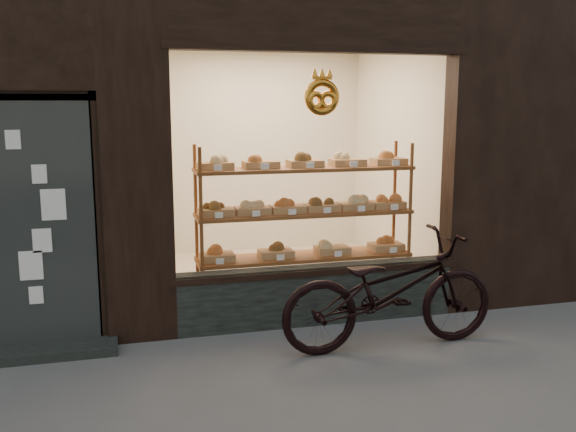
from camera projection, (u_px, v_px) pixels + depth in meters
name	position (u px, v px, depth m)	size (l,w,h in m)	color
display_shelf	(305.00, 224.00, 6.49)	(2.20, 0.45, 1.70)	brown
bicycle	(390.00, 291.00, 5.51)	(0.67, 1.93, 1.02)	black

